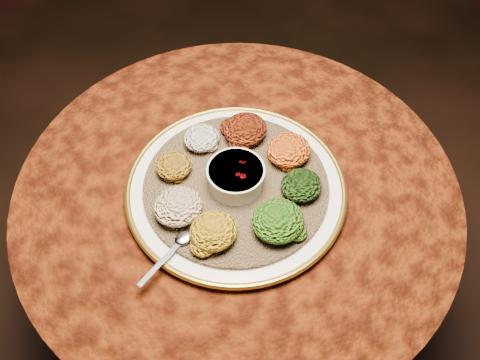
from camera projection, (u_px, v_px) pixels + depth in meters
table at (237, 231)px, 1.29m from camera, size 0.96×0.96×0.73m
platter at (236, 189)px, 1.13m from camera, size 0.54×0.54×0.02m
injera at (236, 186)px, 1.12m from camera, size 0.49×0.49×0.01m
stew_bowl at (236, 176)px, 1.10m from camera, size 0.12×0.12×0.05m
spoon at (181, 241)px, 1.03m from camera, size 0.15×0.05×0.01m
portion_ayib at (201, 138)px, 1.17m from camera, size 0.08×0.08×0.04m
portion_kitfo at (245, 129)px, 1.18m from camera, size 0.10×0.09×0.05m
portion_tikil at (289, 150)px, 1.14m from camera, size 0.10×0.09×0.05m
portion_gomen at (301, 185)px, 1.09m from camera, size 0.09×0.08×0.04m
portion_mixveg at (278, 221)px, 1.03m from camera, size 0.11×0.10×0.05m
portion_kik at (214, 231)px, 1.02m from camera, size 0.09×0.09×0.05m
portion_timatim at (178, 206)px, 1.06m from camera, size 0.10×0.09×0.05m
portion_shiro at (174, 166)px, 1.12m from camera, size 0.08×0.07×0.04m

